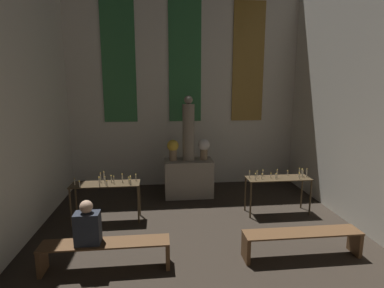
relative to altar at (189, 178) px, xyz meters
name	(u,v)px	position (x,y,z in m)	size (l,w,h in m)	color
wall_back	(185,82)	(0.00, 1.00, 2.37)	(6.36, 0.16, 5.60)	silver
altar	(189,178)	(0.00, 0.00, 0.00)	(1.18, 0.69, 0.92)	gray
statue	(188,130)	(0.00, 0.00, 1.20)	(0.29, 0.29, 1.58)	gray
flower_vase_left	(173,148)	(-0.38, 0.00, 0.77)	(0.29, 0.29, 0.52)	#937A5B
flower_vase_right	(204,148)	(0.38, 0.00, 0.77)	(0.29, 0.29, 0.52)	#937A5B
candle_rack_left	(106,188)	(-1.79, -1.29, 0.24)	(1.36, 0.45, 1.00)	#473823
candle_rack_right	(278,182)	(1.81, -1.28, 0.24)	(1.36, 0.45, 0.99)	#473823
pew_back_left	(106,249)	(-1.53, -2.99, -0.14)	(1.89, 0.36, 0.43)	brown
pew_back_right	(302,238)	(1.53, -2.99, -0.14)	(1.89, 0.36, 0.43)	brown
person_seated	(87,225)	(-1.77, -2.99, 0.26)	(0.36, 0.24, 0.66)	#282D38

